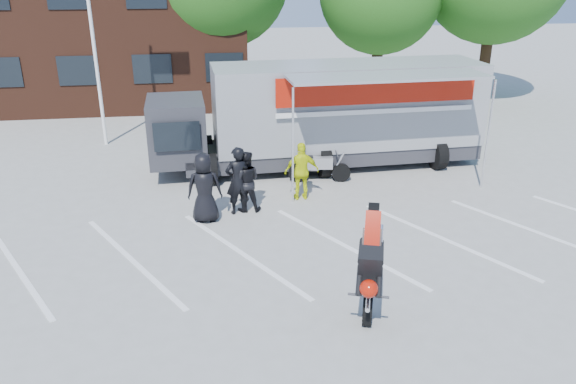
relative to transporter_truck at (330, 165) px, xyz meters
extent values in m
plane|color=#A0A09A|center=(-1.06, -6.58, 0.00)|extent=(100.00, 100.00, 0.00)
cube|color=white|center=(-1.06, -5.58, 0.01)|extent=(18.09, 13.33, 0.01)
cube|color=#472316|center=(-11.06, 11.42, 3.50)|extent=(18.00, 8.00, 7.00)
cylinder|color=white|center=(-7.56, 3.42, 4.00)|extent=(0.12, 0.12, 8.00)
cylinder|color=#382314|center=(-3.06, 9.42, 1.62)|extent=(0.50, 0.50, 3.24)
cylinder|color=#382314|center=(3.94, 8.42, 1.44)|extent=(0.50, 0.50, 2.88)
cylinder|color=#382314|center=(8.94, 7.92, 1.71)|extent=(0.50, 0.50, 3.42)
imported|color=black|center=(-4.02, -3.74, 0.89)|extent=(0.89, 0.60, 1.78)
imported|color=black|center=(-3.17, -3.36, 0.90)|extent=(0.74, 0.58, 1.80)
imported|color=black|center=(-2.97, -3.23, 0.81)|extent=(0.84, 0.68, 1.63)
imported|color=#DFEE0C|center=(-1.39, -2.65, 0.81)|extent=(0.95, 0.41, 1.61)
camera|label=1|loc=(-3.80, -16.82, 6.00)|focal=35.00mm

